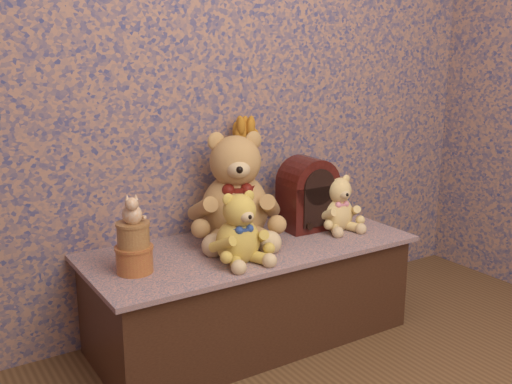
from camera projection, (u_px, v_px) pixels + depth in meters
display_shelf at (250, 292)px, 2.55m from camera, size 1.38×0.60×0.43m
teddy_large at (235, 182)px, 2.53m from camera, size 0.55×0.59×0.50m
teddy_medium at (238, 224)px, 2.28m from camera, size 0.24×0.28×0.30m
teddy_small at (337, 200)px, 2.69m from camera, size 0.24×0.28×0.27m
cathedral_radio at (308, 193)px, 2.69m from camera, size 0.24×0.18×0.33m
ceramic_vase at (243, 210)px, 2.69m from camera, size 0.12×0.12×0.18m
dried_stalks at (243, 140)px, 2.61m from camera, size 0.31×0.31×0.46m
biscuit_tin_lower at (135, 260)px, 2.19m from camera, size 0.18×0.18×0.10m
biscuit_tin_upper at (133, 235)px, 2.16m from camera, size 0.12×0.12×0.09m
cat_figurine at (132, 208)px, 2.14m from camera, size 0.11×0.12×0.12m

